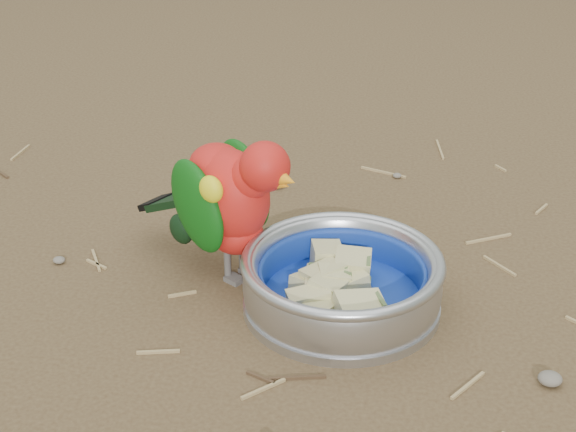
# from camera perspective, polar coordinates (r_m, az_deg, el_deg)

# --- Properties ---
(ground) EXTENTS (60.00, 60.00, 0.00)m
(ground) POSITION_cam_1_polar(r_m,az_deg,el_deg) (0.93, -2.96, -5.76)
(ground) COLOR brown
(food_bowl) EXTENTS (0.21, 0.21, 0.02)m
(food_bowl) POSITION_cam_1_polar(r_m,az_deg,el_deg) (0.92, 3.47, -5.55)
(food_bowl) COLOR #B2B2BA
(food_bowl) RESTS_ON ground
(bowl_wall) EXTENTS (0.21, 0.21, 0.04)m
(bowl_wall) POSITION_cam_1_polar(r_m,az_deg,el_deg) (0.91, 3.52, -3.96)
(bowl_wall) COLOR #B2B2BA
(bowl_wall) RESTS_ON food_bowl
(fruit_wedges) EXTENTS (0.12, 0.12, 0.03)m
(fruit_wedges) POSITION_cam_1_polar(r_m,az_deg,el_deg) (0.91, 3.51, -4.34)
(fruit_wedges) COLOR #D0C787
(fruit_wedges) RESTS_ON food_bowl
(lory_parrot) EXTENTS (0.22, 0.19, 0.16)m
(lory_parrot) POSITION_cam_1_polar(r_m,az_deg,el_deg) (0.95, -3.73, 0.56)
(lory_parrot) COLOR red
(lory_parrot) RESTS_ON ground
(ground_debris) EXTENTS (0.90, 0.80, 0.01)m
(ground_debris) POSITION_cam_1_polar(r_m,az_deg,el_deg) (0.96, -0.64, -4.27)
(ground_debris) COLOR tan
(ground_debris) RESTS_ON ground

